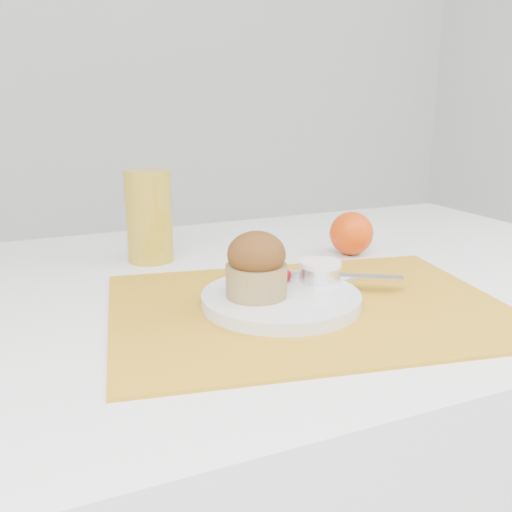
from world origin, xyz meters
name	(u,v)px	position (x,y,z in m)	size (l,w,h in m)	color
table	(290,482)	(0.00, 0.05, 0.38)	(1.20, 0.80, 0.75)	white
placemat	(309,307)	(-0.05, -0.09, 0.75)	(0.50, 0.37, 0.00)	orange
plate	(281,299)	(-0.08, -0.07, 0.76)	(0.21, 0.21, 0.02)	silver
ramekin	(320,272)	(-0.01, -0.05, 0.78)	(0.06, 0.06, 0.02)	white
cream	(320,264)	(-0.01, -0.05, 0.80)	(0.06, 0.06, 0.01)	white
raspberry_near	(282,275)	(-0.06, -0.03, 0.78)	(0.02, 0.02, 0.02)	#610207
raspberry_far	(284,275)	(-0.06, -0.03, 0.78)	(0.02, 0.02, 0.02)	#5D0205
butter_knife	(322,276)	(0.00, -0.04, 0.77)	(0.22, 0.02, 0.01)	silver
orange	(351,233)	(0.14, 0.11, 0.79)	(0.07, 0.07, 0.07)	#E64608
juice_glass	(149,216)	(-0.18, 0.22, 0.83)	(0.08, 0.08, 0.15)	gold
muffin	(256,266)	(-0.12, -0.07, 0.81)	(0.09, 0.09, 0.08)	#A2834E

